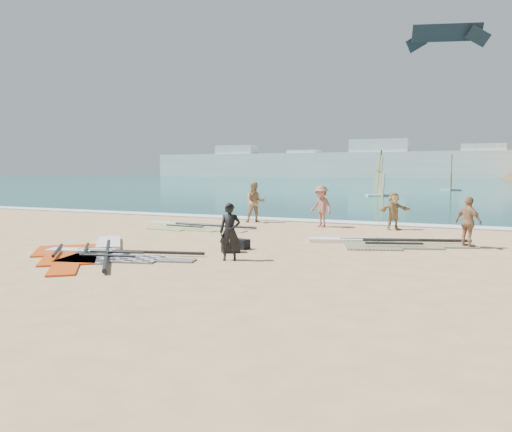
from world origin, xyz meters
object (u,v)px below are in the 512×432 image
at_px(rig_orange, 376,243).
at_px(beachgoer_mid, 321,206).
at_px(rig_red, 90,250).
at_px(person_wetsuit, 230,232).
at_px(gear_bag_near, 231,247).
at_px(gear_bag_far, 241,244).
at_px(beachgoer_left, 255,202).
at_px(beachgoer_back, 469,222).
at_px(rig_grey, 104,255).
at_px(rig_green, 186,226).
at_px(beachgoer_right, 394,211).

height_order(rig_orange, beachgoer_mid, beachgoer_mid).
height_order(rig_red, person_wetsuit, person_wetsuit).
height_order(gear_bag_near, person_wetsuit, person_wetsuit).
xyz_separation_m(gear_bag_far, beachgoer_left, (-2.81, 7.61, 0.83)).
bearing_deg(rig_orange, beachgoer_left, 126.00).
distance_m(rig_orange, person_wetsuit, 5.81).
bearing_deg(rig_red, gear_bag_far, 80.79).
bearing_deg(beachgoer_mid, rig_orange, -24.67).
height_order(rig_red, gear_bag_far, gear_bag_far).
relative_size(gear_bag_far, beachgoer_left, 0.27).
bearing_deg(rig_orange, beachgoer_back, -9.27).
xyz_separation_m(rig_grey, gear_bag_far, (3.09, 2.91, 0.11)).
relative_size(rig_orange, gear_bag_near, 10.37).
bearing_deg(gear_bag_near, rig_grey, -144.91).
xyz_separation_m(rig_green, gear_bag_near, (4.86, -5.28, 0.13)).
height_order(rig_grey, rig_red, rig_red).
bearing_deg(rig_red, person_wetsuit, 55.67).
height_order(beachgoer_back, beachgoer_right, beachgoer_back).
distance_m(gear_bag_near, beachgoer_left, 8.85).
height_order(beachgoer_left, beachgoer_back, beachgoer_left).
distance_m(rig_grey, gear_bag_far, 4.24).
bearing_deg(rig_grey, beachgoer_back, 17.53).
distance_m(beachgoer_mid, beachgoer_right, 3.14).
relative_size(gear_bag_near, beachgoer_mid, 0.29).
bearing_deg(gear_bag_near, rig_green, 132.61).
relative_size(rig_grey, gear_bag_near, 9.21).
height_order(rig_orange, person_wetsuit, person_wetsuit).
bearing_deg(gear_bag_far, person_wetsuit, -73.07).
xyz_separation_m(beachgoer_mid, beachgoer_back, (6.09, -3.80, -0.09)).
distance_m(rig_grey, beachgoer_back, 11.62).
bearing_deg(beachgoer_back, gear_bag_far, 66.08).
bearing_deg(gear_bag_far, rig_orange, 35.41).
bearing_deg(beachgoer_right, rig_red, -167.76).
distance_m(rig_red, beachgoer_left, 10.08).
relative_size(gear_bag_near, gear_bag_far, 1.03).
height_order(person_wetsuit, beachgoer_mid, beachgoer_mid).
xyz_separation_m(rig_grey, rig_green, (-1.77, 7.45, 0.00)).
distance_m(gear_bag_near, gear_bag_far, 0.73).
xyz_separation_m(rig_green, beachgoer_left, (2.04, 3.07, 0.94)).
relative_size(rig_orange, gear_bag_far, 10.69).
distance_m(rig_orange, beachgoer_back, 3.03).
bearing_deg(rig_red, beachgoer_back, 78.22).
relative_size(rig_orange, beachgoer_left, 2.89).
relative_size(rig_green, beachgoer_back, 3.30).
bearing_deg(beachgoer_back, person_wetsuit, 80.78).
relative_size(gear_bag_near, person_wetsuit, 0.34).
relative_size(rig_green, beachgoer_left, 2.83).
distance_m(gear_bag_near, beachgoer_right, 8.92).
xyz_separation_m(rig_green, beachgoer_right, (8.64, 2.78, 0.76)).
bearing_deg(rig_orange, beachgoer_right, 73.08).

